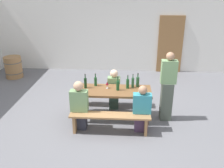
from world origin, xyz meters
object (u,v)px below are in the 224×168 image
wine_bottle_0 (128,83)px  wine_barrel (13,67)px  wine_bottle_4 (133,82)px  wine_glass_0 (139,91)px  wine_bottle_2 (85,83)px  wooden_door (170,45)px  tasting_table (112,93)px  bench_far (114,94)px  wine_bottle_5 (138,82)px  seated_guest_near_0 (79,106)px  seated_guest_far_0 (114,90)px  wine_glass_2 (107,83)px  wine_bottle_3 (118,85)px  wine_glass_1 (76,88)px  wine_bottle_1 (96,81)px  standing_host (167,88)px  bench_near (110,119)px  seated_guest_near_1 (142,110)px

wine_bottle_0 → wine_barrel: size_ratio=0.44×
wine_bottle_4 → wine_glass_0: bearing=-74.9°
wine_bottle_2 → wine_glass_0: (1.28, -0.38, -0.02)m
wine_barrel → wooden_door: bearing=10.0°
tasting_table → wine_bottle_4: 0.57m
bench_far → wine_barrel: size_ratio=2.32×
wine_bottle_5 → seated_guest_near_0: bearing=-149.3°
bench_far → wooden_door: bearing=57.3°
wooden_door → seated_guest_far_0: 3.71m
wine_glass_2 → wine_barrel: 4.43m
wine_bottle_0 → seated_guest_near_0: bearing=-148.9°
wine_bottle_0 → wine_glass_2: size_ratio=1.97×
wine_glass_2 → seated_guest_far_0: (0.14, 0.43, -0.35)m
tasting_table → wine_bottle_3: (0.14, -0.01, 0.21)m
wine_barrel → wine_bottle_3: bearing=-34.9°
wine_bottle_3 → wine_glass_0: size_ratio=2.16×
wine_glass_1 → seated_guest_near_0: bearing=-67.5°
wine_bottle_1 → wine_bottle_5: 1.04m
wine_bottle_0 → standing_host: (0.94, -0.10, -0.05)m
wine_bottle_2 → wine_bottle_3: bearing=-6.0°
wine_glass_1 → wooden_door: bearing=54.8°
tasting_table → wine_bottle_2: size_ratio=5.25×
wine_glass_0 → wine_bottle_2: bearing=163.3°
wine_bottle_1 → wine_bottle_2: 0.28m
bench_near → seated_guest_near_0: size_ratio=1.54×
wine_bottle_0 → wine_barrel: 4.82m
wine_bottle_0 → wine_bottle_5: bearing=28.9°
wine_bottle_4 → wine_glass_0: wine_bottle_4 is taller
wine_bottle_1 → seated_guest_near_0: seated_guest_near_0 is taller
bench_far → wine_bottle_5: wine_bottle_5 is taller
wine_bottle_0 → wine_bottle_5: (0.24, 0.14, 0.00)m
wine_bottle_3 → wine_glass_2: 0.28m
wine_bottle_5 → wine_glass_2: 0.76m
wine_bottle_2 → wine_barrel: 4.03m
wine_bottle_5 → seated_guest_near_1: 0.87m
tasting_table → wine_bottle_1: wine_bottle_1 is taller
wine_bottle_0 → wine_bottle_2: size_ratio=0.94×
bench_near → wine_bottle_0: (0.37, 0.79, 0.52)m
wooden_door → tasting_table: wooden_door is taller
bench_near → wine_bottle_3: bearing=78.3°
wine_bottle_0 → wine_bottle_2: 1.02m
wine_glass_2 → seated_guest_near_1: (0.82, -0.61, -0.36)m
wooden_door → wine_bottle_1: bearing=-124.4°
bench_near → standing_host: bearing=27.9°
wine_bottle_5 → wine_bottle_3: bearing=-150.9°
wooden_door → seated_guest_near_0: size_ratio=1.83×
seated_guest_near_1 → wine_barrel: bearing=54.0°
wine_bottle_2 → seated_guest_far_0: size_ratio=0.33×
tasting_table → bench_far: (0.00, 0.67, -0.31)m
wooden_door → bench_near: (-1.92, -4.33, -0.70)m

